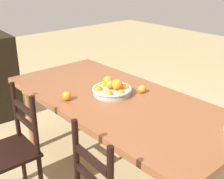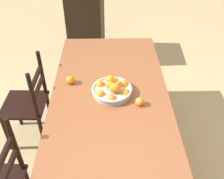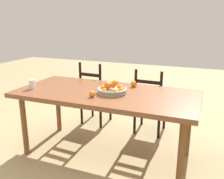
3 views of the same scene
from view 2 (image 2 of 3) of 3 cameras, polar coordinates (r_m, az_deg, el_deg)
The scene contains 7 objects.
ground_plane at distance 2.59m, azimuth -0.34°, elevation -15.24°, with size 12.00×12.00×0.00m, color tan.
dining_table at distance 2.07m, azimuth -0.41°, elevation -3.72°, with size 2.01×0.93×0.77m.
chair_near_window at distance 2.60m, azimuth -17.75°, elevation -3.22°, with size 0.41×0.41×0.92m.
cabinet at distance 3.82m, azimuth -5.54°, elevation 13.91°, with size 0.66×0.46×1.00m, color black.
fruit_bowl at distance 2.06m, azimuth 0.06°, elevation 0.05°, with size 0.33×0.33×0.15m.
orange_loose_0 at distance 2.19m, azimuth -9.10°, elevation 2.09°, with size 0.07×0.07×0.07m, color orange.
orange_loose_1 at distance 1.97m, azimuth 6.06°, elevation -2.65°, with size 0.06×0.06×0.06m, color orange.
Camera 2 is at (-1.52, 0.01, 2.10)m, focal length 41.85 mm.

